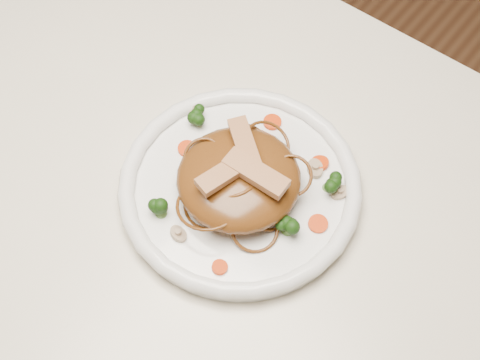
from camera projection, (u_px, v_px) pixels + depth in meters
The scene contains 19 objects.
table at pixel (173, 228), 0.89m from camera, with size 1.20×0.80×0.75m.
plate at pixel (240, 190), 0.80m from camera, with size 0.28×0.28×0.02m, color white.
noodle_mound at pixel (239, 178), 0.77m from camera, with size 0.14×0.14×0.05m, color #5D3611.
chicken_a at pixel (256, 173), 0.73m from camera, with size 0.08×0.02×0.01m, color tan.
chicken_b at pixel (244, 143), 0.76m from camera, with size 0.07×0.02×0.01m, color tan.
chicken_c at pixel (226, 173), 0.73m from camera, with size 0.07×0.02×0.01m, color tan.
broccoli_0 at pixel (329, 181), 0.78m from camera, with size 0.02×0.02×0.03m, color #15360B, non-canonical shape.
broccoli_1 at pixel (198, 114), 0.83m from camera, with size 0.02×0.02×0.03m, color #15360B, non-canonical shape.
broccoli_2 at pixel (160, 207), 0.76m from camera, with size 0.03×0.03×0.03m, color #15360B, non-canonical shape.
broccoli_3 at pixel (288, 225), 0.75m from camera, with size 0.02×0.02×0.03m, color #15360B, non-canonical shape.
carrot_0 at pixel (320, 163), 0.81m from camera, with size 0.02×0.02×0.01m, color red.
carrot_1 at pixel (187, 149), 0.82m from camera, with size 0.02×0.02×0.01m, color red.
carrot_2 at pixel (318, 224), 0.76m from camera, with size 0.02×0.02×0.01m, color red.
carrot_3 at pixel (272, 122), 0.84m from camera, with size 0.02×0.02×0.01m, color red.
carrot_4 at pixel (220, 267), 0.73m from camera, with size 0.02×0.02×0.01m, color red.
mushroom_0 at pixel (178, 234), 0.75m from camera, with size 0.02×0.02×0.01m, color tan.
mushroom_1 at pixel (340, 193), 0.78m from camera, with size 0.02×0.02×0.01m, color tan.
mushroom_2 at pixel (196, 111), 0.85m from camera, with size 0.03×0.03×0.01m, color tan.
mushroom_3 at pixel (315, 169), 0.80m from camera, with size 0.03×0.03×0.01m, color tan.
Camera 1 is at (0.33, -0.27, 1.44)m, focal length 50.12 mm.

